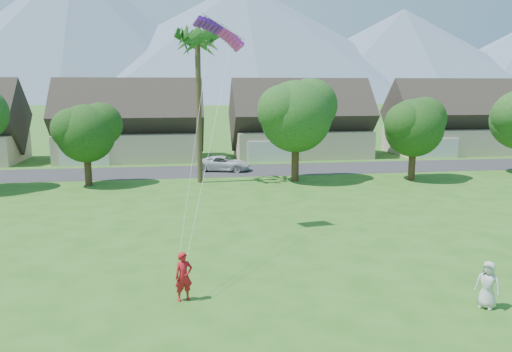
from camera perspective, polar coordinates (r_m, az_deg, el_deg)
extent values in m
cube|color=#2D2D30|center=(47.53, -4.22, 0.60)|extent=(90.00, 7.00, 0.01)
imported|color=red|center=(19.21, -8.27, -11.29)|extent=(0.79, 0.63, 1.87)
imported|color=beige|center=(20.26, 24.96, -11.20)|extent=(0.99, 1.01, 1.76)
imported|color=silver|center=(47.45, -3.72, 1.44)|extent=(5.49, 3.61, 1.40)
cone|color=slate|center=(278.90, -19.73, 15.24)|extent=(190.00, 190.00, 70.00)
cone|color=slate|center=(275.74, -1.45, 15.05)|extent=(240.00, 240.00, 62.00)
cone|color=slate|center=(299.82, 16.37, 13.11)|extent=(200.00, 200.00, 50.00)
cube|color=beige|center=(56.40, -14.09, 3.37)|extent=(15.00, 8.00, 3.00)
cube|color=#382D28|center=(56.12, -14.24, 6.70)|extent=(15.75, 8.15, 8.15)
cube|color=silver|center=(53.06, -19.02, 2.27)|extent=(4.80, 0.12, 2.20)
cube|color=beige|center=(57.68, 5.07, 3.79)|extent=(15.00, 8.00, 3.00)
cube|color=#382D28|center=(57.40, 5.12, 7.05)|extent=(15.75, 8.15, 8.15)
cube|color=silver|center=(52.93, 1.65, 2.81)|extent=(4.80, 0.12, 2.20)
cube|color=beige|center=(64.77, 21.69, 3.81)|extent=(15.00, 8.00, 3.00)
cube|color=#382D28|center=(64.52, 21.88, 6.71)|extent=(15.75, 8.15, 8.15)
cube|color=silver|center=(59.25, 20.09, 2.99)|extent=(4.80, 0.12, 2.20)
cylinder|color=#47301C|center=(42.50, -18.63, 0.41)|extent=(0.56, 0.56, 2.18)
sphere|color=#214916|center=(42.11, -18.87, 4.61)|extent=(4.62, 4.62, 4.62)
cylinder|color=#47301C|center=(42.31, 4.49, 1.32)|extent=(0.62, 0.62, 2.82)
sphere|color=#214916|center=(41.87, 4.57, 6.80)|extent=(5.98, 5.98, 5.98)
cylinder|color=#47301C|center=(44.72, 17.38, 1.03)|extent=(0.58, 0.58, 2.30)
sphere|color=#214916|center=(44.34, 17.60, 5.26)|extent=(4.90, 4.90, 4.90)
cylinder|color=#4C3D26|center=(41.31, -6.55, 7.47)|extent=(0.44, 0.44, 12.00)
sphere|color=#286021|center=(41.49, -6.74, 16.20)|extent=(3.00, 3.00, 3.00)
cube|color=#6116A8|center=(27.27, -5.56, 16.24)|extent=(1.46, 1.15, 0.50)
cube|color=#E32AB6|center=(27.38, -2.61, 16.25)|extent=(1.46, 1.15, 0.50)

